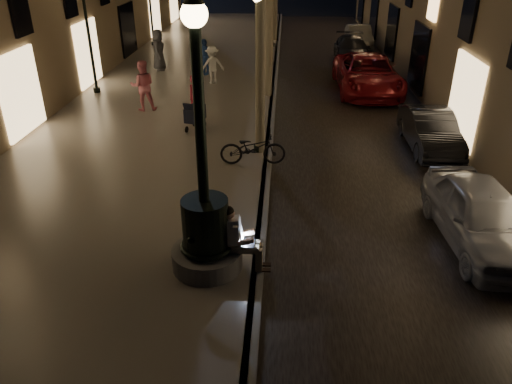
# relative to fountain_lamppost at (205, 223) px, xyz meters

# --- Properties ---
(ground) EXTENTS (120.00, 120.00, 0.00)m
(ground) POSITION_rel_fountain_lamppost_xyz_m (1.00, 13.00, -1.21)
(ground) COLOR black
(ground) RESTS_ON ground
(cobble_lane) EXTENTS (6.00, 45.00, 0.02)m
(cobble_lane) POSITION_rel_fountain_lamppost_xyz_m (4.00, 13.00, -1.20)
(cobble_lane) COLOR black
(cobble_lane) RESTS_ON ground
(promenade) EXTENTS (8.00, 45.00, 0.20)m
(promenade) POSITION_rel_fountain_lamppost_xyz_m (-3.00, 13.00, -1.11)
(promenade) COLOR slate
(promenade) RESTS_ON ground
(curb_strip) EXTENTS (0.25, 45.00, 0.20)m
(curb_strip) POSITION_rel_fountain_lamppost_xyz_m (1.00, 13.00, -1.11)
(curb_strip) COLOR #59595B
(curb_strip) RESTS_ON ground
(fountain_lamppost) EXTENTS (1.40, 1.40, 5.21)m
(fountain_lamppost) POSITION_rel_fountain_lamppost_xyz_m (0.00, 0.00, 0.00)
(fountain_lamppost) COLOR #59595B
(fountain_lamppost) RESTS_ON promenade
(seated_man_laptop) EXTENTS (1.01, 0.34, 1.38)m
(seated_man_laptop) POSITION_rel_fountain_lamppost_xyz_m (0.61, -0.00, -0.29)
(seated_man_laptop) COLOR gray
(seated_man_laptop) RESTS_ON promenade
(lamp_curb_a) EXTENTS (0.36, 0.36, 4.81)m
(lamp_curb_a) POSITION_rel_fountain_lamppost_xyz_m (0.70, 6.00, 2.02)
(lamp_curb_a) COLOR black
(lamp_curb_a) RESTS_ON promenade
(lamp_curb_b) EXTENTS (0.36, 0.36, 4.81)m
(lamp_curb_b) POSITION_rel_fountain_lamppost_xyz_m (0.70, 14.00, 2.02)
(lamp_curb_b) COLOR black
(lamp_curb_b) RESTS_ON promenade
(lamp_left_b) EXTENTS (0.36, 0.36, 4.81)m
(lamp_left_b) POSITION_rel_fountain_lamppost_xyz_m (-6.40, 12.00, 2.02)
(lamp_left_b) COLOR black
(lamp_left_b) RESTS_ON promenade
(stroller) EXTENTS (0.65, 1.13, 1.14)m
(stroller) POSITION_rel_fountain_lamppost_xyz_m (-1.52, 7.71, -0.44)
(stroller) COLOR black
(stroller) RESTS_ON promenade
(car_front) EXTENTS (1.88, 4.14, 1.38)m
(car_front) POSITION_rel_fountain_lamppost_xyz_m (5.78, 1.49, -0.52)
(car_front) COLOR #95969C
(car_front) RESTS_ON ground
(car_second) EXTENTS (1.35, 3.74, 1.23)m
(car_second) POSITION_rel_fountain_lamppost_xyz_m (6.07, 6.98, -0.60)
(car_second) COLOR black
(car_second) RESTS_ON ground
(car_third) EXTENTS (2.61, 5.55, 1.53)m
(car_third) POSITION_rel_fountain_lamppost_xyz_m (5.00, 13.40, -0.44)
(car_third) COLOR maroon
(car_third) RESTS_ON ground
(car_rear) EXTENTS (1.90, 4.40, 1.26)m
(car_rear) POSITION_rel_fountain_lamppost_xyz_m (5.00, 19.23, -0.58)
(car_rear) COLOR #28282C
(car_rear) RESTS_ON ground
(car_fifth) EXTENTS (1.34, 3.82, 1.26)m
(car_fifth) POSITION_rel_fountain_lamppost_xyz_m (5.85, 23.11, -0.58)
(car_fifth) COLOR gray
(car_fifth) RESTS_ON ground
(pedestrian_red) EXTENTS (0.68, 0.69, 1.61)m
(pedestrian_red) POSITION_rel_fountain_lamppost_xyz_m (-1.64, 8.73, -0.20)
(pedestrian_red) COLOR #C32741
(pedestrian_red) RESTS_ON promenade
(pedestrian_pink) EXTENTS (1.06, 0.92, 1.86)m
(pedestrian_pink) POSITION_rel_fountain_lamppost_xyz_m (-3.78, 9.78, -0.08)
(pedestrian_pink) COLOR #D97284
(pedestrian_pink) RESTS_ON promenade
(pedestrian_white) EXTENTS (1.19, 0.95, 1.62)m
(pedestrian_white) POSITION_rel_fountain_lamppost_xyz_m (-1.73, 13.72, -0.20)
(pedestrian_white) COLOR silver
(pedestrian_white) RESTS_ON promenade
(pedestrian_blue) EXTENTS (0.99, 0.91, 1.63)m
(pedestrian_blue) POSITION_rel_fountain_lamppost_xyz_m (-2.31, 15.25, -0.20)
(pedestrian_blue) COLOR #26478D
(pedestrian_blue) RESTS_ON promenade
(pedestrian_dark) EXTENTS (0.69, 0.99, 1.91)m
(pedestrian_dark) POSITION_rel_fountain_lamppost_xyz_m (-4.63, 15.97, -0.06)
(pedestrian_dark) COLOR #35353A
(pedestrian_dark) RESTS_ON promenade
(bicycle) EXTENTS (1.92, 0.80, 0.98)m
(bicycle) POSITION_rel_fountain_lamppost_xyz_m (0.59, 5.04, -0.52)
(bicycle) COLOR black
(bicycle) RESTS_ON promenade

